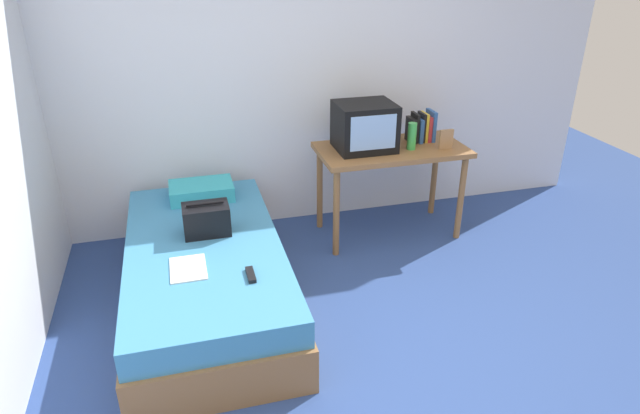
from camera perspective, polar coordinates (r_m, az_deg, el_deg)
ground_plane at (r=3.31m, az=7.00°, el=-15.68°), size 8.00×8.00×0.00m
wall_back at (r=4.48m, az=-1.79°, el=14.41°), size 5.20×0.10×2.60m
bed at (r=3.70m, az=-11.79°, el=-6.85°), size 1.00×2.00×0.46m
desk at (r=4.36m, az=7.44°, el=5.01°), size 1.16×0.60×0.75m
tv at (r=4.22m, az=4.69°, el=8.40°), size 0.44×0.39×0.36m
water_bottle at (r=4.28m, az=9.58°, el=7.31°), size 0.07×0.07×0.21m
book_row at (r=4.48m, az=10.52°, el=8.15°), size 0.20×0.17×0.24m
picture_frame at (r=4.35m, az=13.05°, el=6.92°), size 0.11×0.02×0.15m
pillow at (r=4.19m, az=-12.29°, el=1.67°), size 0.47×0.31×0.11m
handbag at (r=3.65m, az=-11.79°, el=-1.27°), size 0.30×0.20×0.22m
magazine at (r=3.33m, az=-13.63°, el=-6.26°), size 0.21×0.29×0.01m
remote_dark at (r=3.19m, az=-7.26°, el=-7.04°), size 0.04×0.16×0.02m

